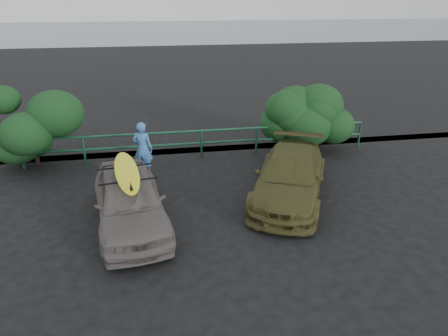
# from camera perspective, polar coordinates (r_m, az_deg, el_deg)

# --- Properties ---
(ground) EXTENTS (80.00, 80.00, 0.00)m
(ground) POSITION_cam_1_polar(r_m,az_deg,el_deg) (9.84, -5.58, -9.65)
(ground) COLOR black
(ocean) EXTENTS (200.00, 200.00, 0.00)m
(ocean) POSITION_cam_1_polar(r_m,az_deg,el_deg) (68.45, -9.82, 18.67)
(ocean) COLOR slate
(ocean) RESTS_ON ground
(guardrail) EXTENTS (14.00, 0.08, 1.04)m
(guardrail) POSITION_cam_1_polar(r_m,az_deg,el_deg) (14.10, -7.28, 3.22)
(guardrail) COLOR #14482C
(guardrail) RESTS_ON ground
(shrub_left) EXTENTS (3.20, 2.40, 2.54)m
(shrub_left) POSITION_cam_1_polar(r_m,az_deg,el_deg) (14.89, -26.36, 5.07)
(shrub_left) COLOR #163D19
(shrub_left) RESTS_ON ground
(shrub_right) EXTENTS (3.20, 2.40, 2.23)m
(shrub_right) POSITION_cam_1_polar(r_m,az_deg,el_deg) (15.38, 11.56, 6.98)
(shrub_right) COLOR #163D19
(shrub_right) RESTS_ON ground
(sedan) EXTENTS (2.23, 4.31, 1.40)m
(sedan) POSITION_cam_1_polar(r_m,az_deg,el_deg) (10.16, -13.33, -4.51)
(sedan) COLOR #685F5C
(sedan) RESTS_ON ground
(olive_vehicle) EXTENTS (3.58, 4.89, 1.31)m
(olive_vehicle) POSITION_cam_1_polar(r_m,az_deg,el_deg) (11.42, 9.40, -1.17)
(olive_vehicle) COLOR #484620
(olive_vehicle) RESTS_ON ground
(man) EXTENTS (0.75, 0.62, 1.76)m
(man) POSITION_cam_1_polar(r_m,az_deg,el_deg) (12.92, -11.51, 2.71)
(man) COLOR #3D70B7
(man) RESTS_ON ground
(roof_rack) EXTENTS (1.47, 1.13, 0.04)m
(roof_rack) POSITION_cam_1_polar(r_m,az_deg,el_deg) (9.85, -13.72, -0.79)
(roof_rack) COLOR black
(roof_rack) RESTS_ON sedan
(surfboard) EXTENTS (0.94, 2.72, 0.08)m
(surfboard) POSITION_cam_1_polar(r_m,az_deg,el_deg) (9.82, -13.75, -0.46)
(surfboard) COLOR yellow
(surfboard) RESTS_ON roof_rack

